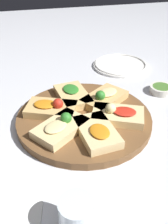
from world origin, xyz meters
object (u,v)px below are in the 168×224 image
at_px(serving_board, 84,118).
at_px(dipping_bowl, 161,89).
at_px(plate_right, 120,65).
at_px(water_glass, 77,217).

xyz_separation_m(serving_board, dipping_bowl, (0.32, 0.11, 0.00)).
relative_size(serving_board, plate_right, 1.74).
bearing_deg(water_glass, plate_right, 63.36).
relative_size(serving_board, dipping_bowl, 4.87).
bearing_deg(plate_right, serving_board, -125.34).
relative_size(plate_right, dipping_bowl, 2.80).
distance_m(water_glass, dipping_bowl, 0.62).
bearing_deg(water_glass, serving_board, 73.90).
height_order(water_glass, dipping_bowl, water_glass).
height_order(serving_board, dipping_bowl, dipping_bowl).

